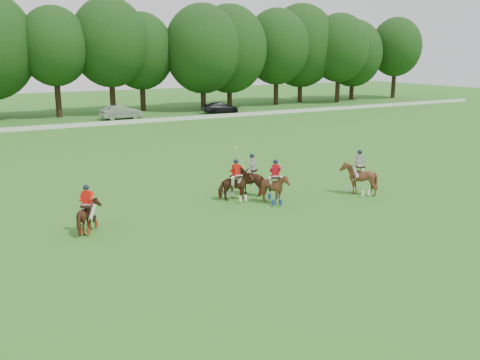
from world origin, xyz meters
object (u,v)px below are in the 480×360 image
car_right (221,108)px  polo_red_a (88,216)px  polo_stripe_b (358,178)px  polo_ball (268,208)px  car_mid (121,112)px  polo_red_c (275,188)px  polo_red_b (236,186)px  polo_stripe_a (252,180)px

car_right → polo_red_a: polo_red_a is taller
polo_stripe_b → polo_ball: polo_stripe_b is taller
car_right → car_mid: bearing=95.7°
polo_red_a → polo_red_c: (9.53, -0.19, 0.08)m
polo_red_b → polo_stripe_b: size_ratio=1.12×
polo_ball → polo_red_a: bearing=175.0°
polo_red_c → polo_stripe_b: polo_stripe_b is taller
polo_stripe_a → car_mid: bearing=83.8°
car_mid → polo_stripe_a: (-3.98, -36.48, 0.03)m
car_mid → polo_ball: size_ratio=53.23×
car_mid → polo_red_b: bearing=166.0°
polo_red_b → polo_ball: size_ratio=30.72×
polo_red_c → polo_stripe_a: bearing=92.8°
polo_red_b → polo_stripe_b: polo_red_b is taller
polo_red_b → polo_ball: 2.28m
car_mid → polo_red_b: (-5.35, -37.16, -0.00)m
car_mid → polo_red_a: 40.72m
car_mid → car_right: size_ratio=1.02×
polo_red_c → polo_ball: bearing=-144.9°
car_mid → polo_stripe_a: bearing=168.0°
polo_red_b → polo_ball: bearing=-72.0°
polo_red_a → polo_red_b: (8.05, 1.29, 0.03)m
polo_stripe_a → polo_stripe_b: 5.84m
car_mid → polo_red_a: bearing=155.0°
polo_red_c → polo_ball: polo_red_c is taller
polo_red_b → polo_stripe_a: bearing=26.4°
polo_red_b → car_right: bearing=63.7°
car_right → polo_red_a: (-26.40, -38.46, 0.07)m
car_right → polo_stripe_a: (-16.98, -36.48, 0.14)m
polo_ball → polo_red_b: bearing=108.0°
polo_red_c → polo_stripe_b: bearing=-7.9°
car_right → polo_ball: (-17.68, -39.22, -0.64)m
car_right → polo_red_a: bearing=151.3°
car_mid → polo_ball: car_mid is taller
car_right → polo_stripe_b: polo_stripe_b is taller
polo_red_a → polo_stripe_b: bearing=-3.5°
car_right → polo_stripe_a: bearing=160.8°
car_mid → car_right: car_mid is taller
polo_red_a → polo_ball: size_ratio=23.65×
car_right → polo_red_a: 46.65m
polo_stripe_a → polo_stripe_b: size_ratio=0.92×
polo_red_c → polo_red_a: bearing=178.8°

